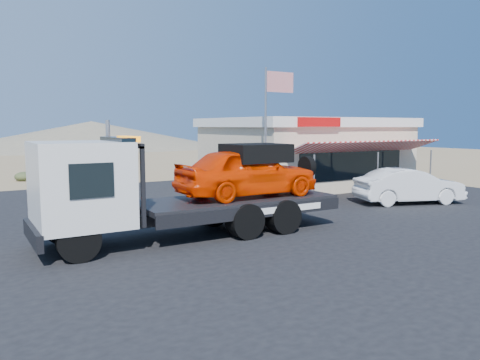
{
  "coord_description": "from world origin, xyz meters",
  "views": [
    {
      "loc": [
        -6.96,
        -12.7,
        3.47
      ],
      "look_at": [
        1.83,
        1.92,
        1.5
      ],
      "focal_mm": 35.0,
      "sensor_mm": 36.0,
      "label": 1
    }
  ],
  "objects_px": {
    "white_sedan": "(409,186)",
    "flagpole": "(270,119)",
    "jerky_store": "(304,151)",
    "tow_truck": "(187,183)"
  },
  "relations": [
    {
      "from": "white_sedan",
      "to": "flagpole",
      "type": "relative_size",
      "value": 0.79
    },
    {
      "from": "jerky_store",
      "to": "flagpole",
      "type": "relative_size",
      "value": 1.73
    },
    {
      "from": "white_sedan",
      "to": "flagpole",
      "type": "distance_m",
      "value": 6.93
    },
    {
      "from": "tow_truck",
      "to": "jerky_store",
      "type": "xyz_separation_m",
      "value": [
        11.46,
        8.51,
        0.29
      ]
    },
    {
      "from": "tow_truck",
      "to": "white_sedan",
      "type": "distance_m",
      "value": 11.28
    },
    {
      "from": "tow_truck",
      "to": "flagpole",
      "type": "bearing_deg",
      "value": 34.43
    },
    {
      "from": "tow_truck",
      "to": "flagpole",
      "type": "distance_m",
      "value": 7.43
    },
    {
      "from": "jerky_store",
      "to": "flagpole",
      "type": "distance_m",
      "value": 7.36
    },
    {
      "from": "white_sedan",
      "to": "tow_truck",
      "type": "bearing_deg",
      "value": 113.53
    },
    {
      "from": "flagpole",
      "to": "white_sedan",
      "type": "bearing_deg",
      "value": -31.69
    }
  ]
}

